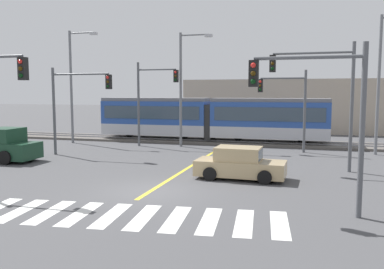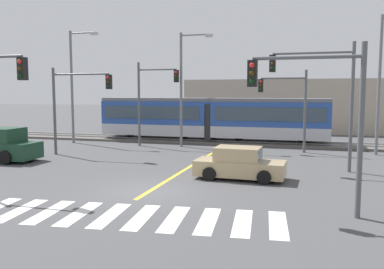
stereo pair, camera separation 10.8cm
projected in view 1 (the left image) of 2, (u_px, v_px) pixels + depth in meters
The scene contains 25 objects.
ground_plane at pixel (150, 191), 16.82m from camera, with size 200.00×200.00×0.00m, color #474749.
track_bed at pixel (228, 142), 32.82m from camera, with size 120.00×4.00×0.18m, color #56514C.
rail_near at pixel (227, 141), 32.12m from camera, with size 120.00×0.08×0.10m, color #939399.
rail_far at pixel (230, 139), 33.49m from camera, with size 120.00×0.08×0.10m, color #939399.
light_rail_tram at pixel (211, 117), 33.02m from camera, with size 18.50×2.64×3.43m.
crosswalk_stripe_2 at pixel (21, 210), 14.10m from camera, with size 0.56×2.80×0.01m, color silver.
crosswalk_stripe_3 at pixel (51, 212), 13.92m from camera, with size 0.56×2.80×0.01m, color silver.
crosswalk_stripe_4 at pixel (81, 214), 13.73m from camera, with size 0.56×2.80×0.01m, color silver.
crosswalk_stripe_5 at pixel (112, 215), 13.55m from camera, with size 0.56×2.80×0.01m, color silver.
crosswalk_stripe_6 at pixel (143, 217), 13.36m from camera, with size 0.56×2.80×0.01m, color silver.
crosswalk_stripe_7 at pixel (176, 219), 13.17m from camera, with size 0.56×2.80×0.01m, color silver.
crosswalk_stripe_8 at pixel (210, 221), 12.99m from camera, with size 0.56×2.80×0.01m, color silver.
crosswalk_stripe_9 at pixel (244, 222), 12.80m from camera, with size 0.56×2.80×0.01m, color silver.
crosswalk_stripe_10 at pixel (280, 224), 12.61m from camera, with size 0.56×2.80×0.01m, color silver.
lane_centre_line at pixel (194, 164), 23.19m from camera, with size 0.20×16.19×0.01m, color gold.
sedan_crossing at pixel (240, 164), 19.20m from camera, with size 4.25×2.01×1.52m.
traffic_light_mid_right at pixel (324, 87), 20.86m from camera, with size 4.25×0.38×6.62m.
traffic_light_near_right at pixel (321, 103), 13.27m from camera, with size 3.75×0.38×5.68m.
traffic_light_far_right at pixel (288, 99), 27.59m from camera, with size 3.25×0.38×5.57m.
traffic_light_mid_left at pixel (74, 97), 25.96m from camera, with size 4.25×0.38×5.66m.
traffic_light_far_left at pixel (151, 92), 30.32m from camera, with size 3.25×0.38×6.31m.
street_lamp_west at pixel (74, 80), 32.29m from camera, with size 2.50×0.28×8.90m.
street_lamp_centre at pixel (184, 82), 30.09m from camera, with size 2.52×0.28×8.44m.
street_lamp_east at pixel (383, 76), 26.06m from camera, with size 2.53×0.28×8.99m.
building_backdrop_far at pixel (285, 105), 42.91m from camera, with size 20.68×6.00×5.37m, color tan.
Camera 1 is at (6.26, -15.34, 4.10)m, focal length 38.00 mm.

